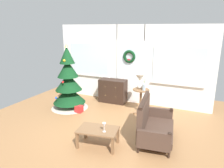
% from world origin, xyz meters
% --- Properties ---
extents(ground_plane, '(6.76, 6.76, 0.00)m').
position_xyz_m(ground_plane, '(0.00, 0.00, 0.00)').
color(ground_plane, '#996B42').
extents(back_wall_with_door, '(5.20, 0.19, 2.55)m').
position_xyz_m(back_wall_with_door, '(0.00, 2.08, 1.28)').
color(back_wall_with_door, white).
rests_on(back_wall_with_door, ground).
extents(christmas_tree, '(1.14, 1.14, 2.00)m').
position_xyz_m(christmas_tree, '(-1.51, 0.75, 0.74)').
color(christmas_tree, '#4C331E').
rests_on(christmas_tree, ground).
extents(dresser_cabinet, '(0.91, 0.47, 0.78)m').
position_xyz_m(dresser_cabinet, '(-0.48, 1.79, 0.39)').
color(dresser_cabinet, black).
rests_on(dresser_cabinet, ground).
extents(settee_sofa, '(0.87, 1.43, 0.96)m').
position_xyz_m(settee_sofa, '(1.31, -0.07, 0.38)').
color(settee_sofa, black).
rests_on(settee_sofa, ground).
extents(side_table, '(0.50, 0.48, 0.71)m').
position_xyz_m(side_table, '(0.63, 1.32, 0.50)').
color(side_table, brown).
rests_on(side_table, ground).
extents(table_lamp, '(0.28, 0.28, 0.44)m').
position_xyz_m(table_lamp, '(0.57, 1.36, 1.00)').
color(table_lamp, silver).
rests_on(table_lamp, side_table).
extents(flower_vase, '(0.11, 0.10, 0.35)m').
position_xyz_m(flower_vase, '(0.73, 1.26, 0.83)').
color(flower_vase, '#99ADBC').
rests_on(flower_vase, side_table).
extents(coffee_table, '(0.91, 0.65, 0.39)m').
position_xyz_m(coffee_table, '(0.34, -0.81, 0.33)').
color(coffee_table, brown).
rests_on(coffee_table, ground).
extents(wine_glass, '(0.08, 0.08, 0.20)m').
position_xyz_m(wine_glass, '(0.51, -0.86, 0.53)').
color(wine_glass, silver).
rests_on(wine_glass, coffee_table).
extents(gift_box, '(0.20, 0.18, 0.20)m').
position_xyz_m(gift_box, '(-1.04, 0.55, 0.10)').
color(gift_box, red).
rests_on(gift_box, ground).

